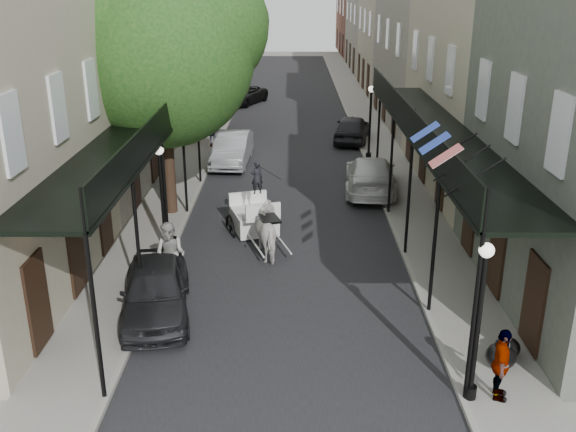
{
  "coord_description": "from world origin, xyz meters",
  "views": [
    {
      "loc": [
        0.15,
        -13.92,
        8.84
      ],
      "look_at": [
        0.04,
        5.53,
        1.6
      ],
      "focal_mm": 40.0,
      "sensor_mm": 36.0,
      "label": 1
    }
  ],
  "objects_px": {
    "tree_near": "(173,46)",
    "car_left_mid": "(232,149)",
    "horse": "(271,232)",
    "car_left_near": "(156,290)",
    "tree_far": "(215,33)",
    "lamppost_left": "(162,198)",
    "lamppost_right_near": "(478,321)",
    "lamppost_right_far": "(370,121)",
    "carriage": "(251,200)",
    "car_left_far": "(243,95)",
    "pedestrian_sidewalk_left": "(212,130)",
    "pedestrian_walking": "(170,255)",
    "car_right_far": "(352,128)",
    "car_right_near": "(370,175)",
    "pedestrian_sidewalk_right": "(501,365)"
  },
  "relations": [
    {
      "from": "car_right_near",
      "to": "car_right_far",
      "type": "height_order",
      "value": "car_right_near"
    },
    {
      "from": "pedestrian_walking",
      "to": "car_left_far",
      "type": "bearing_deg",
      "value": 109.25
    },
    {
      "from": "lamppost_right_far",
      "to": "car_left_near",
      "type": "distance_m",
      "value": 17.87
    },
    {
      "from": "car_left_far",
      "to": "lamppost_right_near",
      "type": "bearing_deg",
      "value": -54.37
    },
    {
      "from": "car_left_near",
      "to": "car_left_mid",
      "type": "bearing_deg",
      "value": 78.18
    },
    {
      "from": "pedestrian_walking",
      "to": "car_right_near",
      "type": "relative_size",
      "value": 0.38
    },
    {
      "from": "car_left_near",
      "to": "car_left_mid",
      "type": "xyz_separation_m",
      "value": [
        0.75,
        15.43,
        0.03
      ]
    },
    {
      "from": "lamppost_right_near",
      "to": "car_left_far",
      "type": "relative_size",
      "value": 0.79
    },
    {
      "from": "tree_near",
      "to": "car_left_mid",
      "type": "height_order",
      "value": "tree_near"
    },
    {
      "from": "horse",
      "to": "lamppost_right_near",
      "type": "bearing_deg",
      "value": 102.51
    },
    {
      "from": "car_right_far",
      "to": "tree_far",
      "type": "bearing_deg",
      "value": -4.2
    },
    {
      "from": "horse",
      "to": "car_right_far",
      "type": "bearing_deg",
      "value": -122.07
    },
    {
      "from": "pedestrian_walking",
      "to": "car_left_mid",
      "type": "xyz_separation_m",
      "value": [
        0.65,
        13.6,
        -0.22
      ]
    },
    {
      "from": "lamppost_right_near",
      "to": "lamppost_left",
      "type": "bearing_deg",
      "value": 135.71
    },
    {
      "from": "pedestrian_sidewalk_left",
      "to": "car_right_near",
      "type": "xyz_separation_m",
      "value": [
        7.8,
        -7.6,
        -0.26
      ]
    },
    {
      "from": "tree_far",
      "to": "car_left_far",
      "type": "relative_size",
      "value": 1.83
    },
    {
      "from": "lamppost_right_near",
      "to": "horse",
      "type": "xyz_separation_m",
      "value": [
        -4.65,
        8.0,
        -1.19
      ]
    },
    {
      "from": "pedestrian_walking",
      "to": "pedestrian_sidewalk_right",
      "type": "distance_m",
      "value": 10.02
    },
    {
      "from": "lamppost_left",
      "to": "car_left_near",
      "type": "xyz_separation_m",
      "value": [
        0.5,
        -4.08,
        -1.29
      ]
    },
    {
      "from": "pedestrian_sidewalk_right",
      "to": "car_left_far",
      "type": "xyz_separation_m",
      "value": [
        -8.18,
        35.76,
        -0.31
      ]
    },
    {
      "from": "lamppost_left",
      "to": "car_right_near",
      "type": "xyz_separation_m",
      "value": [
        7.7,
        6.98,
        -1.28
      ]
    },
    {
      "from": "car_left_near",
      "to": "car_left_far",
      "type": "relative_size",
      "value": 0.95
    },
    {
      "from": "lamppost_right_far",
      "to": "car_left_far",
      "type": "distance_m",
      "value": 17.54
    },
    {
      "from": "horse",
      "to": "tree_far",
      "type": "bearing_deg",
      "value": -96.16
    },
    {
      "from": "lamppost_right_far",
      "to": "car_left_far",
      "type": "relative_size",
      "value": 0.79
    },
    {
      "from": "horse",
      "to": "lamppost_right_far",
      "type": "bearing_deg",
      "value": -128.83
    },
    {
      "from": "pedestrian_sidewalk_right",
      "to": "car_left_mid",
      "type": "relative_size",
      "value": 0.35
    },
    {
      "from": "lamppost_right_far",
      "to": "carriage",
      "type": "xyz_separation_m",
      "value": [
        -5.46,
        -9.46,
        -0.94
      ]
    },
    {
      "from": "tree_far",
      "to": "lamppost_left",
      "type": "xyz_separation_m",
      "value": [
        0.15,
        -18.18,
        -3.79
      ]
    },
    {
      "from": "tree_near",
      "to": "carriage",
      "type": "bearing_deg",
      "value": -29.98
    },
    {
      "from": "car_left_near",
      "to": "car_right_near",
      "type": "height_order",
      "value": "car_right_near"
    },
    {
      "from": "car_left_near",
      "to": "car_left_mid",
      "type": "height_order",
      "value": "car_left_mid"
    },
    {
      "from": "tree_near",
      "to": "tree_far",
      "type": "distance_m",
      "value": 14.02
    },
    {
      "from": "lamppost_right_far",
      "to": "tree_far",
      "type": "bearing_deg",
      "value": 143.49
    },
    {
      "from": "tree_far",
      "to": "lamppost_right_far",
      "type": "distance_m",
      "value": 11.05
    },
    {
      "from": "tree_near",
      "to": "lamppost_left",
      "type": "height_order",
      "value": "tree_near"
    },
    {
      "from": "lamppost_right_near",
      "to": "carriage",
      "type": "relative_size",
      "value": 1.3
    },
    {
      "from": "tree_far",
      "to": "car_right_near",
      "type": "distance_m",
      "value": 14.58
    },
    {
      "from": "pedestrian_sidewalk_left",
      "to": "pedestrian_walking",
      "type": "bearing_deg",
      "value": 81.88
    },
    {
      "from": "lamppost_left",
      "to": "pedestrian_sidewalk_left",
      "type": "bearing_deg",
      "value": 90.39
    },
    {
      "from": "car_left_mid",
      "to": "lamppost_right_near",
      "type": "bearing_deg",
      "value": -67.58
    },
    {
      "from": "tree_far",
      "to": "pedestrian_sidewalk_right",
      "type": "bearing_deg",
      "value": -71.12
    },
    {
      "from": "carriage",
      "to": "car_right_near",
      "type": "xyz_separation_m",
      "value": [
        4.96,
        4.44,
        -0.35
      ]
    },
    {
      "from": "horse",
      "to": "car_left_near",
      "type": "xyz_separation_m",
      "value": [
        -3.05,
        -4.08,
        -0.09
      ]
    },
    {
      "from": "lamppost_left",
      "to": "horse",
      "type": "height_order",
      "value": "lamppost_left"
    },
    {
      "from": "lamppost_left",
      "to": "car_right_far",
      "type": "height_order",
      "value": "lamppost_left"
    },
    {
      "from": "tree_far",
      "to": "car_right_near",
      "type": "height_order",
      "value": "tree_far"
    },
    {
      "from": "car_right_far",
      "to": "car_right_near",
      "type": "bearing_deg",
      "value": 100.36
    },
    {
      "from": "car_right_near",
      "to": "tree_far",
      "type": "bearing_deg",
      "value": -49.46
    },
    {
      "from": "pedestrian_walking",
      "to": "car_left_near",
      "type": "distance_m",
      "value": 1.85
    }
  ]
}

